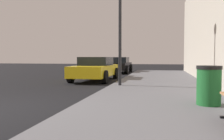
{
  "coord_description": "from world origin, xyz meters",
  "views": [
    {
      "loc": [
        3.99,
        -4.88,
        1.25
      ],
      "look_at": [
        2.4,
        2.88,
        0.83
      ],
      "focal_mm": 38.63,
      "sensor_mm": 36.0,
      "label": 1
    }
  ],
  "objects_px": {
    "trash_bin": "(209,85)",
    "car_yellow": "(95,69)",
    "car_black": "(118,65)",
    "street_lamp": "(120,7)"
  },
  "relations": [
    {
      "from": "trash_bin",
      "to": "car_black",
      "type": "relative_size",
      "value": 0.22
    },
    {
      "from": "car_black",
      "to": "trash_bin",
      "type": "bearing_deg",
      "value": 108.75
    },
    {
      "from": "trash_bin",
      "to": "car_yellow",
      "type": "relative_size",
      "value": 0.21
    },
    {
      "from": "trash_bin",
      "to": "car_yellow",
      "type": "xyz_separation_m",
      "value": [
        -4.55,
        6.67,
        0.04
      ]
    },
    {
      "from": "street_lamp",
      "to": "car_yellow",
      "type": "distance_m",
      "value": 4.47
    },
    {
      "from": "street_lamp",
      "to": "car_yellow",
      "type": "relative_size",
      "value": 1.04
    },
    {
      "from": "trash_bin",
      "to": "car_yellow",
      "type": "distance_m",
      "value": 8.07
    },
    {
      "from": "car_yellow",
      "to": "car_black",
      "type": "relative_size",
      "value": 1.04
    },
    {
      "from": "trash_bin",
      "to": "car_yellow",
      "type": "bearing_deg",
      "value": 124.32
    },
    {
      "from": "trash_bin",
      "to": "street_lamp",
      "type": "relative_size",
      "value": 0.2
    }
  ]
}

